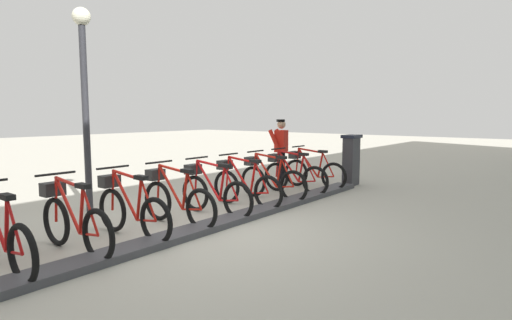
% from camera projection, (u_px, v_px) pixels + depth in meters
% --- Properties ---
extents(ground_plane, '(60.00, 60.00, 0.00)m').
position_uv_depth(ground_plane, '(212.00, 228.00, 6.54)').
color(ground_plane, '#B8B4A5').
extents(dock_rail_base, '(0.44, 9.46, 0.10)m').
position_uv_depth(dock_rail_base, '(212.00, 225.00, 6.54)').
color(dock_rail_base, '#47474C').
rests_on(dock_rail_base, ground).
extents(payment_kiosk, '(0.36, 0.52, 1.28)m').
position_uv_depth(payment_kiosk, '(351.00, 159.00, 10.48)').
color(payment_kiosk, '#38383D').
rests_on(payment_kiosk, ground).
extents(bike_docked_0, '(1.72, 0.54, 1.02)m').
position_uv_depth(bike_docked_0, '(312.00, 170.00, 10.11)').
color(bike_docked_0, black).
rests_on(bike_docked_0, ground).
extents(bike_docked_1, '(1.72, 0.54, 1.02)m').
position_uv_depth(bike_docked_1, '(292.00, 174.00, 9.43)').
color(bike_docked_1, black).
rests_on(bike_docked_1, ground).
extents(bike_docked_2, '(1.72, 0.54, 1.02)m').
position_uv_depth(bike_docked_2, '(270.00, 179.00, 8.75)').
color(bike_docked_2, black).
rests_on(bike_docked_2, ground).
extents(bike_docked_3, '(1.72, 0.54, 1.02)m').
position_uv_depth(bike_docked_3, '(244.00, 185.00, 8.08)').
color(bike_docked_3, black).
rests_on(bike_docked_3, ground).
extents(bike_docked_4, '(1.72, 0.54, 1.02)m').
position_uv_depth(bike_docked_4, '(213.00, 191.00, 7.40)').
color(bike_docked_4, black).
rests_on(bike_docked_4, ground).
extents(bike_docked_5, '(1.72, 0.54, 1.02)m').
position_uv_depth(bike_docked_5, '(175.00, 199.00, 6.72)').
color(bike_docked_5, black).
rests_on(bike_docked_5, ground).
extents(bike_docked_6, '(1.72, 0.54, 1.02)m').
position_uv_depth(bike_docked_6, '(130.00, 208.00, 6.05)').
color(bike_docked_6, black).
rests_on(bike_docked_6, ground).
extents(bike_docked_7, '(1.72, 0.54, 1.02)m').
position_uv_depth(bike_docked_7, '(73.00, 220.00, 5.37)').
color(bike_docked_7, black).
rests_on(bike_docked_7, ground).
extents(worker_near_rack, '(0.53, 0.69, 1.66)m').
position_uv_depth(worker_near_rack, '(281.00, 148.00, 10.81)').
color(worker_near_rack, white).
rests_on(worker_near_rack, ground).
extents(lamp_post, '(0.32, 0.32, 3.67)m').
position_uv_depth(lamp_post, '(84.00, 79.00, 7.43)').
color(lamp_post, '#2D2D33').
rests_on(lamp_post, ground).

